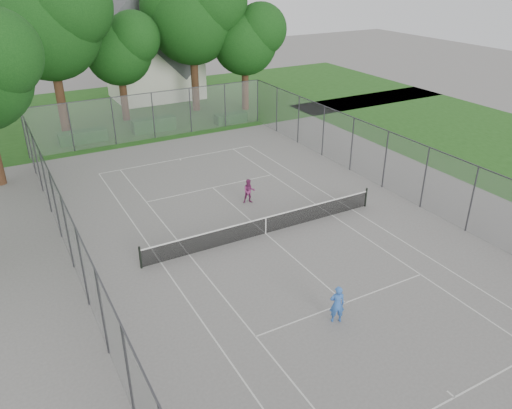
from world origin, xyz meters
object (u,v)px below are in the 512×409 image
tennis_net (266,225)px  girl_player (337,304)px  house (154,55)px  woman_player (249,191)px

tennis_net → girl_player: 7.17m
tennis_net → girl_player: (-1.01, -7.10, 0.27)m
tennis_net → house: size_ratio=1.27×
tennis_net → woman_player: size_ratio=9.13×
house → woman_player: house is taller
tennis_net → woman_player: bearing=74.8°
woman_player → girl_player: bearing=-83.0°
tennis_net → girl_player: bearing=-98.1°
tennis_net → house: house is taller
woman_player → house: bearing=100.1°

